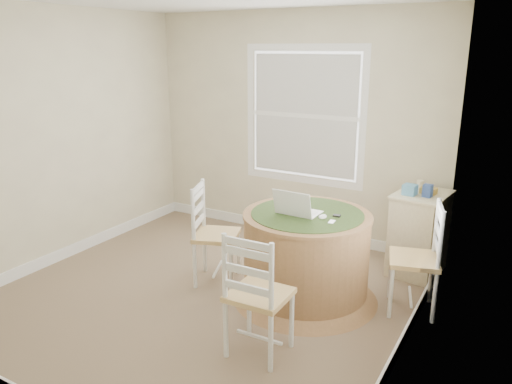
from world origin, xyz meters
The scene contains 14 objects.
room centered at (0.17, 0.16, 1.30)m, with size 3.64×3.64×2.64m.
round_table centered at (0.82, 0.39, 0.44)m, with size 1.30×1.30×0.81m.
chair_left centered at (-0.06, 0.29, 0.47)m, with size 0.42×0.40×0.95m, color white, non-canonical shape.
chair_near centered at (0.87, -0.55, 0.47)m, with size 0.42×0.40×0.95m, color white, non-canonical shape.
chair_right centered at (1.70, 0.65, 0.47)m, with size 0.42×0.40×0.95m, color white, non-canonical shape.
laptop centered at (0.75, 0.35, 0.84)m, with size 0.36×0.32×0.24m.
mouse centered at (0.98, 0.36, 0.81)m, with size 0.06×0.10×0.04m, color white.
phone centered at (1.09, 0.29, 0.81)m, with size 0.04×0.09×0.02m, color #B7BABF.
keys centered at (1.08, 0.44, 0.81)m, with size 0.06×0.05×0.03m, color black.
corner_chest centered at (1.57, 1.45, 0.42)m, with size 0.54×0.68×0.83m.
tissue_box centered at (1.47, 1.33, 0.88)m, with size 0.12×0.12×0.10m, color #5292BC.
box_yellow centered at (1.63, 1.47, 0.86)m, with size 0.15×0.10×0.06m, color gold.
box_blue centered at (1.64, 1.34, 0.89)m, with size 0.08×0.08×0.12m, color #2D4788.
cup_cream centered at (1.52, 1.60, 0.87)m, with size 0.07×0.07×0.09m, color beige.
Camera 1 is at (2.46, -3.39, 2.20)m, focal length 35.00 mm.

